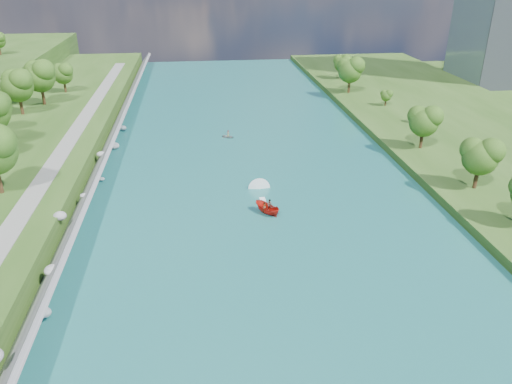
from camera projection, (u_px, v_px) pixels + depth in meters
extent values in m
plane|color=#2D5119|center=(279.00, 276.00, 59.13)|extent=(260.00, 260.00, 0.00)
cube|color=#175855|center=(258.00, 202.00, 77.10)|extent=(55.00, 240.00, 0.10)
cube|color=slate|center=(84.00, 201.00, 73.51)|extent=(3.54, 236.00, 4.05)
ellipsoid|color=gray|center=(45.00, 313.00, 50.97)|extent=(1.36, 1.19, 1.08)
ellipsoid|color=gray|center=(51.00, 270.00, 56.30)|extent=(1.49, 1.86, 0.97)
ellipsoid|color=gray|center=(60.00, 216.00, 65.86)|extent=(1.74, 1.53, 1.21)
ellipsoid|color=gray|center=(84.00, 195.00, 74.45)|extent=(1.08, 1.16, 0.63)
ellipsoid|color=gray|center=(102.00, 179.00, 83.92)|extent=(0.94, 0.90, 0.54)
ellipsoid|color=gray|center=(101.00, 154.00, 90.35)|extent=(1.69, 1.46, 0.97)
ellipsoid|color=gray|center=(114.00, 146.00, 98.64)|extent=(1.89, 2.25, 1.21)
ellipsoid|color=gray|center=(123.00, 128.00, 108.62)|extent=(1.42, 1.13, 1.10)
cube|color=gray|center=(35.00, 192.00, 72.04)|extent=(3.00, 200.00, 0.10)
ellipsoid|color=#224A13|center=(18.00, 88.00, 106.26)|extent=(7.00, 7.00, 11.66)
ellipsoid|color=#224A13|center=(40.00, 78.00, 113.68)|extent=(7.28, 7.28, 12.14)
ellipsoid|color=#224A13|center=(63.00, 75.00, 125.03)|extent=(5.21, 5.21, 8.69)
ellipsoid|color=#224A13|center=(480.00, 159.00, 76.41)|extent=(5.84, 5.84, 9.73)
ellipsoid|color=#224A13|center=(424.00, 123.00, 93.07)|extent=(5.84, 5.84, 9.73)
ellipsoid|color=#224A13|center=(419.00, 114.00, 108.76)|extent=(2.42, 2.42, 4.04)
ellipsoid|color=#224A13|center=(386.00, 96.00, 121.69)|extent=(2.80, 2.80, 4.67)
ellipsoid|color=#224A13|center=(350.00, 72.00, 132.22)|extent=(6.74, 6.74, 11.23)
ellipsoid|color=#224A13|center=(342.00, 64.00, 148.34)|extent=(5.17, 5.17, 8.61)
imported|color=red|center=(267.00, 208.00, 73.19)|extent=(4.07, 4.54, 1.72)
imported|color=#66605B|center=(265.00, 208.00, 72.66)|extent=(0.71, 0.62, 1.64)
imported|color=#66605B|center=(270.00, 205.00, 73.57)|extent=(0.98, 0.89, 1.64)
cube|color=white|center=(264.00, 204.00, 76.24)|extent=(0.90, 5.00, 0.06)
imported|color=gray|center=(228.00, 136.00, 104.88)|extent=(3.27, 3.09, 0.55)
imported|color=#66605B|center=(228.00, 133.00, 104.62)|extent=(0.72, 0.59, 1.28)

